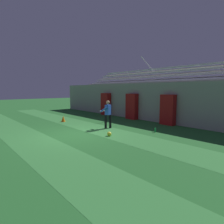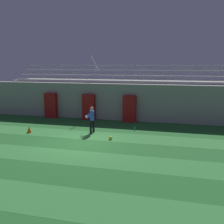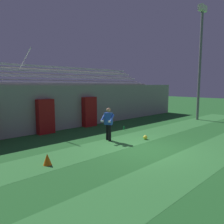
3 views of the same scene
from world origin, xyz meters
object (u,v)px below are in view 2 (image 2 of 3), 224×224
at_px(padding_pillar_far_left, 51,105).
at_px(water_bottle, 135,129).
at_px(padding_pillar_gate_left, 89,107).
at_px(traffic_cone, 29,129).
at_px(goalkeeper, 92,118).
at_px(soccer_ball, 111,138).
at_px(padding_pillar_gate_right, 130,109).

bearing_deg(padding_pillar_far_left, water_bottle, -18.65).
relative_size(padding_pillar_gate_left, traffic_cone, 4.74).
bearing_deg(goalkeeper, soccer_ball, -37.53).
bearing_deg(traffic_cone, water_bottle, 19.13).
relative_size(padding_pillar_gate_left, goalkeeper, 1.19).
xyz_separation_m(padding_pillar_far_left, traffic_cone, (0.84, -4.67, -0.79)).
distance_m(padding_pillar_far_left, soccer_ball, 7.97).
bearing_deg(padding_pillar_far_left, padding_pillar_gate_right, 0.00).
relative_size(soccer_ball, traffic_cone, 0.52).
bearing_deg(traffic_cone, soccer_ball, -2.23).
bearing_deg(padding_pillar_gate_left, traffic_cone, -117.07).
distance_m(padding_pillar_gate_left, traffic_cone, 5.30).
xyz_separation_m(padding_pillar_far_left, goalkeeper, (4.71, -3.71, -0.04)).
bearing_deg(water_bottle, traffic_cone, -160.87).
relative_size(padding_pillar_gate_left, soccer_ball, 9.06).
relative_size(padding_pillar_gate_left, padding_pillar_far_left, 1.00).
height_order(padding_pillar_gate_right, soccer_ball, padding_pillar_gate_right).
bearing_deg(goalkeeper, traffic_cone, -166.05).
distance_m(padding_pillar_gate_left, goalkeeper, 3.99).
relative_size(goalkeeper, soccer_ball, 7.59).
xyz_separation_m(soccer_ball, water_bottle, (1.01, 2.43, 0.01)).
height_order(padding_pillar_gate_left, padding_pillar_far_left, same).
relative_size(padding_pillar_far_left, traffic_cone, 4.74).
bearing_deg(padding_pillar_gate_right, padding_pillar_gate_left, 180.00).
height_order(padding_pillar_gate_right, goalkeeper, padding_pillar_gate_right).
xyz_separation_m(padding_pillar_gate_left, padding_pillar_far_left, (-3.23, 0.00, 0.00)).
bearing_deg(padding_pillar_gate_right, water_bottle, -71.80).
distance_m(padding_pillar_gate_right, padding_pillar_far_left, 6.44).
xyz_separation_m(padding_pillar_gate_right, water_bottle, (0.80, -2.45, -0.88)).
bearing_deg(padding_pillar_gate_left, padding_pillar_gate_right, 0.00).
xyz_separation_m(padding_pillar_gate_left, traffic_cone, (-2.39, -4.67, -0.79)).
distance_m(goalkeeper, soccer_ball, 2.10).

